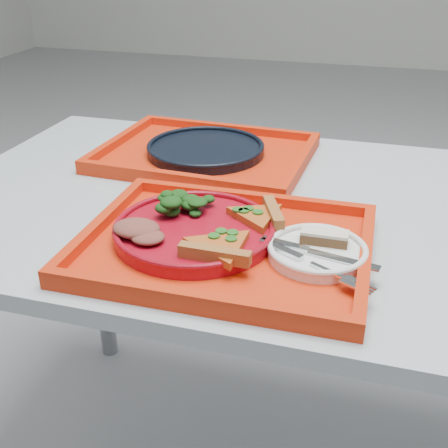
{
  "coord_description": "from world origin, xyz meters",
  "views": [
    {
      "loc": [
        0.03,
        -0.94,
        1.2
      ],
      "look_at": [
        -0.2,
        -0.16,
        0.78
      ],
      "focal_mm": 45.0,
      "sensor_mm": 36.0,
      "label": 1
    }
  ],
  "objects": [
    {
      "name": "side_plate",
      "position": [
        -0.04,
        -0.2,
        0.77
      ],
      "size": [
        0.15,
        0.15,
        0.01
      ],
      "primitive_type": "cylinder",
      "color": "white",
      "rests_on": "tray_main"
    },
    {
      "name": "salad_heap",
      "position": [
        -0.28,
        -0.14,
        0.8
      ],
      "size": [
        0.09,
        0.08,
        0.04
      ],
      "primitive_type": "ellipsoid",
      "color": "black",
      "rests_on": "dinner_plate"
    },
    {
      "name": "pizza_slice_b",
      "position": [
        -0.15,
        -0.13,
        0.79
      ],
      "size": [
        0.14,
        0.13,
        0.02
      ],
      "primitive_type": null,
      "rotation": [
        0.0,
        0.0,
        3.54
      ],
      "color": "#C67920",
      "rests_on": "dinner_plate"
    },
    {
      "name": "fork",
      "position": [
        -0.05,
        -0.24,
        0.78
      ],
      "size": [
        0.17,
        0.11,
        0.01
      ],
      "primitive_type": "cube",
      "rotation": [
        0.0,
        0.0,
        -0.48
      ],
      "color": "silver",
      "rests_on": "side_plate"
    },
    {
      "name": "tray_far",
      "position": [
        -0.34,
        0.19,
        0.76
      ],
      "size": [
        0.47,
        0.37,
        0.01
      ],
      "primitive_type": "cube",
      "rotation": [
        0.0,
        0.0,
        -0.05
      ],
      "color": "red",
      "rests_on": "table"
    },
    {
      "name": "dessert_bar",
      "position": [
        -0.03,
        -0.17,
        0.79
      ],
      "size": [
        0.07,
        0.03,
        0.02
      ],
      "rotation": [
        0.0,
        0.0,
        0.02
      ],
      "color": "#4F2C1A",
      "rests_on": "side_plate"
    },
    {
      "name": "tray_main",
      "position": [
        -0.18,
        -0.2,
        0.76
      ],
      "size": [
        0.45,
        0.35,
        0.01
      ],
      "primitive_type": "cube",
      "rotation": [
        0.0,
        0.0,
        0.01
      ],
      "color": "red",
      "rests_on": "table"
    },
    {
      "name": "meat_portion",
      "position": [
        -0.32,
        -0.24,
        0.79
      ],
      "size": [
        0.08,
        0.06,
        0.02
      ],
      "primitive_type": "ellipsoid",
      "color": "brown",
      "rests_on": "dinner_plate"
    },
    {
      "name": "table",
      "position": [
        0.0,
        0.0,
        0.68
      ],
      "size": [
        1.6,
        0.8,
        0.75
      ],
      "color": "#A0ACB4",
      "rests_on": "ground"
    },
    {
      "name": "pizza_slice_a",
      "position": [
        -0.18,
        -0.25,
        0.79
      ],
      "size": [
        0.11,
        0.12,
        0.02
      ],
      "primitive_type": null,
      "rotation": [
        0.0,
        0.0,
        1.55
      ],
      "color": "#C67920",
      "rests_on": "dinner_plate"
    },
    {
      "name": "knife",
      "position": [
        -0.04,
        -0.21,
        0.78
      ],
      "size": [
        0.18,
        0.05,
        0.01
      ],
      "primitive_type": "cube",
      "rotation": [
        0.0,
        0.0,
        -0.2
      ],
      "color": "silver",
      "rests_on": "side_plate"
    },
    {
      "name": "navy_plate",
      "position": [
        -0.34,
        0.19,
        0.77
      ],
      "size": [
        0.26,
        0.26,
        0.02
      ],
      "primitive_type": "cylinder",
      "color": "black",
      "rests_on": "tray_far"
    },
    {
      "name": "dinner_plate",
      "position": [
        -0.24,
        -0.19,
        0.77
      ],
      "size": [
        0.26,
        0.26,
        0.02
      ],
      "primitive_type": "cylinder",
      "color": "maroon",
      "rests_on": "tray_main"
    }
  ]
}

